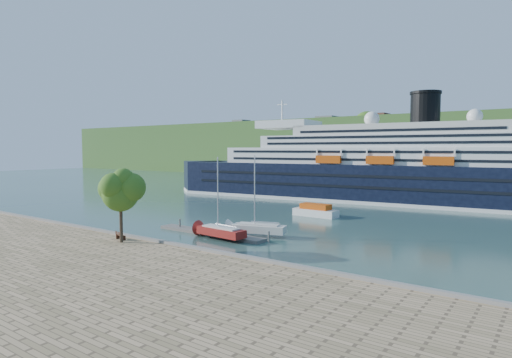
# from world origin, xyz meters

# --- Properties ---
(ground) EXTENTS (400.00, 400.00, 0.00)m
(ground) POSITION_xyz_m (0.00, 0.00, 0.00)
(ground) COLOR #294944
(ground) RESTS_ON ground
(far_hillside) EXTENTS (400.00, 50.00, 24.00)m
(far_hillside) POSITION_xyz_m (0.00, 145.00, 12.00)
(far_hillside) COLOR #325421
(far_hillside) RESTS_ON ground
(quay_coping) EXTENTS (220.00, 0.50, 0.30)m
(quay_coping) POSITION_xyz_m (0.00, -0.20, 1.15)
(quay_coping) COLOR slate
(quay_coping) RESTS_ON promenade
(cruise_ship) EXTENTS (105.22, 24.67, 23.41)m
(cruise_ship) POSITION_xyz_m (6.65, 58.83, 11.71)
(cruise_ship) COLOR black
(cruise_ship) RESTS_ON ground
(park_bench) EXTENTS (1.68, 0.91, 1.02)m
(park_bench) POSITION_xyz_m (-0.72, -1.76, 1.51)
(park_bench) COLOR #402112
(park_bench) RESTS_ON promenade
(promenade_tree) EXTENTS (5.48, 5.48, 9.07)m
(promenade_tree) POSITION_xyz_m (0.56, -2.62, 5.54)
(promenade_tree) COLOR #2A5616
(promenade_tree) RESTS_ON promenade
(floating_pontoon) EXTENTS (17.66, 2.65, 0.39)m
(floating_pontoon) POSITION_xyz_m (2.45, 10.22, 0.20)
(floating_pontoon) COLOR slate
(floating_pontoon) RESTS_ON ground
(sailboat_red) EXTENTS (7.94, 2.87, 10.05)m
(sailboat_red) POSITION_xyz_m (5.92, 8.46, 5.02)
(sailboat_red) COLOR maroon
(sailboat_red) RESTS_ON ground
(sailboat_white_far) EXTENTS (8.21, 4.38, 10.22)m
(sailboat_white_far) POSITION_xyz_m (8.63, 12.90, 5.11)
(sailboat_white_far) COLOR silver
(sailboat_white_far) RESTS_ON ground
(tender_launch) EXTENTS (7.95, 3.05, 2.16)m
(tender_launch) POSITION_xyz_m (6.76, 32.56, 1.08)
(tender_launch) COLOR #CA490B
(tender_launch) RESTS_ON ground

